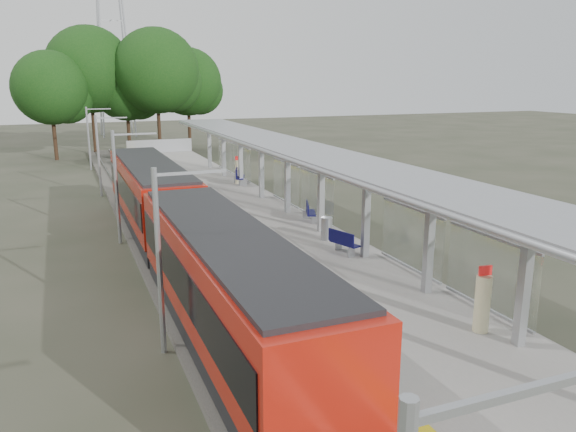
% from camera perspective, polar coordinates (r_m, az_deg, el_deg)
% --- Properties ---
extents(trackbed, '(3.00, 70.00, 0.24)m').
position_cam_1_polar(trackbed, '(29.41, -13.38, -1.56)').
color(trackbed, '#59544C').
rests_on(trackbed, ground).
extents(platform, '(6.00, 50.00, 1.00)m').
position_cam_1_polar(platform, '(30.27, -4.99, -0.06)').
color(platform, gray).
rests_on(platform, ground).
extents(tactile_strip, '(0.60, 50.00, 0.02)m').
position_cam_1_polar(tactile_strip, '(29.53, -9.74, 0.46)').
color(tactile_strip, yellow).
rests_on(tactile_strip, platform).
extents(end_fence, '(6.00, 0.10, 1.20)m').
position_cam_1_polar(end_fence, '(54.10, -12.90, 6.95)').
color(end_fence, '#9EA0A5').
rests_on(end_fence, platform).
extents(train, '(2.74, 27.60, 3.62)m').
position_cam_1_polar(train, '(22.67, -11.05, -0.94)').
color(train, black).
rests_on(train, ground).
extents(canopy, '(3.27, 38.00, 3.66)m').
position_cam_1_polar(canopy, '(26.58, 0.62, 6.18)').
color(canopy, '#9EA0A5').
rests_on(canopy, platform).
extents(tree_cluster, '(21.40, 12.25, 12.98)m').
position_cam_1_polar(tree_cluster, '(61.53, -16.19, 13.40)').
color(tree_cluster, '#382316').
rests_on(tree_cluster, ground).
extents(catenary_masts, '(2.08, 48.16, 5.40)m').
position_cam_1_polar(catenary_masts, '(27.64, -16.89, 3.18)').
color(catenary_masts, '#9EA0A5').
rests_on(catenary_masts, ground).
extents(bench_near, '(0.83, 1.41, 0.92)m').
position_cam_1_polar(bench_near, '(22.16, 5.63, -2.61)').
color(bench_near, '#0F0E47').
rests_on(bench_near, platform).
extents(bench_mid, '(0.89, 1.43, 0.94)m').
position_cam_1_polar(bench_mid, '(27.09, 2.18, 0.50)').
color(bench_mid, '#0F0E47').
rests_on(bench_mid, platform).
extents(bench_far, '(1.07, 1.71, 1.12)m').
position_cam_1_polar(bench_far, '(36.64, -5.02, 4.11)').
color(bench_far, '#0F0E47').
rests_on(bench_far, platform).
extents(info_pillar_near, '(0.42, 0.42, 1.88)m').
position_cam_1_polar(info_pillar_near, '(16.21, 19.14, -8.36)').
color(info_pillar_near, beige).
rests_on(info_pillar_near, platform).
extents(info_pillar_far, '(0.41, 0.41, 1.80)m').
position_cam_1_polar(info_pillar_far, '(37.03, -5.08, 4.51)').
color(info_pillar_far, beige).
rests_on(info_pillar_far, platform).
extents(litter_bin, '(0.64, 0.64, 1.00)m').
position_cam_1_polar(litter_bin, '(23.98, 3.93, -1.28)').
color(litter_bin, '#9EA0A5').
rests_on(litter_bin, platform).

